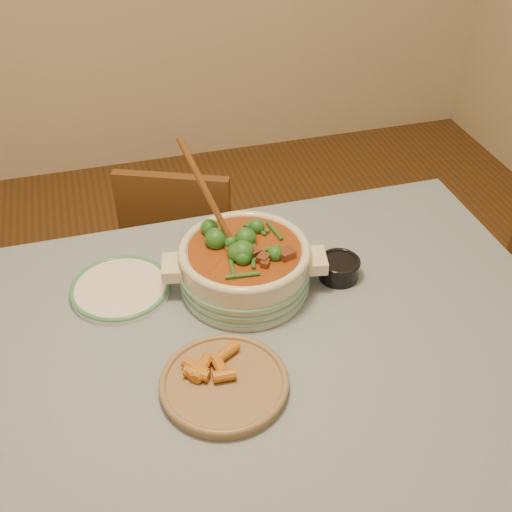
{
  "coord_description": "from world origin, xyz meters",
  "views": [
    {
      "loc": [
        -0.2,
        -0.99,
        1.83
      ],
      "look_at": [
        0.13,
        0.18,
        0.87
      ],
      "focal_mm": 45.0,
      "sensor_mm": 36.0,
      "label": 1
    }
  ],
  "objects_px": {
    "fried_plate": "(224,382)",
    "stew_casserole": "(244,263)",
    "condiment_bowl": "(339,267)",
    "white_plate": "(120,288)",
    "chair_far": "(184,245)",
    "dining_table": "(223,378)"
  },
  "relations": [
    {
      "from": "white_plate",
      "to": "condiment_bowl",
      "type": "distance_m",
      "value": 0.56
    },
    {
      "from": "dining_table",
      "to": "chair_far",
      "type": "distance_m",
      "value": 0.84
    },
    {
      "from": "fried_plate",
      "to": "chair_far",
      "type": "distance_m",
      "value": 0.98
    },
    {
      "from": "condiment_bowl",
      "to": "dining_table",
      "type": "bearing_deg",
      "value": -153.97
    },
    {
      "from": "condiment_bowl",
      "to": "fried_plate",
      "type": "bearing_deg",
      "value": -143.18
    },
    {
      "from": "white_plate",
      "to": "fried_plate",
      "type": "relative_size",
      "value": 0.92
    },
    {
      "from": "fried_plate",
      "to": "white_plate",
      "type": "bearing_deg",
      "value": 115.57
    },
    {
      "from": "dining_table",
      "to": "stew_casserole",
      "type": "bearing_deg",
      "value": 61.17
    },
    {
      "from": "condiment_bowl",
      "to": "white_plate",
      "type": "bearing_deg",
      "value": 170.21
    },
    {
      "from": "stew_casserole",
      "to": "condiment_bowl",
      "type": "xyz_separation_m",
      "value": [
        0.25,
        -0.02,
        -0.05
      ]
    },
    {
      "from": "dining_table",
      "to": "chair_far",
      "type": "bearing_deg",
      "value": 86.7
    },
    {
      "from": "condiment_bowl",
      "to": "stew_casserole",
      "type": "bearing_deg",
      "value": 174.84
    },
    {
      "from": "fried_plate",
      "to": "stew_casserole",
      "type": "bearing_deg",
      "value": 67.25
    },
    {
      "from": "dining_table",
      "to": "fried_plate",
      "type": "relative_size",
      "value": 4.76
    },
    {
      "from": "dining_table",
      "to": "condiment_bowl",
      "type": "xyz_separation_m",
      "value": [
        0.35,
        0.17,
        0.12
      ]
    },
    {
      "from": "stew_casserole",
      "to": "fried_plate",
      "type": "height_order",
      "value": "stew_casserole"
    },
    {
      "from": "stew_casserole",
      "to": "white_plate",
      "type": "xyz_separation_m",
      "value": [
        -0.3,
        0.07,
        -0.07
      ]
    },
    {
      "from": "dining_table",
      "to": "stew_casserole",
      "type": "relative_size",
      "value": 4.06
    },
    {
      "from": "fried_plate",
      "to": "chair_far",
      "type": "height_order",
      "value": "fried_plate"
    },
    {
      "from": "condiment_bowl",
      "to": "chair_far",
      "type": "distance_m",
      "value": 0.79
    },
    {
      "from": "stew_casserole",
      "to": "chair_far",
      "type": "bearing_deg",
      "value": 95.55
    },
    {
      "from": "condiment_bowl",
      "to": "fried_plate",
      "type": "height_order",
      "value": "condiment_bowl"
    }
  ]
}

